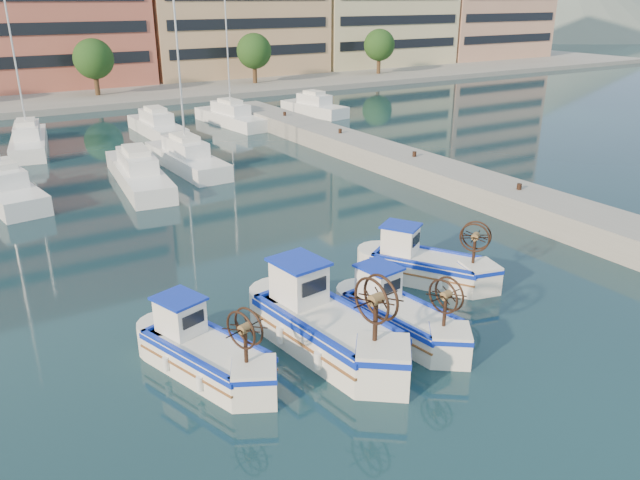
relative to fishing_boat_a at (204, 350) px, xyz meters
The scene contains 8 objects.
ground 5.82m from the fishing_boat_a, ahead, with size 300.00×300.00×0.00m, color #193D42.
quay 20.01m from the fishing_boat_a, 20.79° to the left, with size 3.00×60.00×1.20m, color gray.
hill_east 182.03m from the fishing_boat_a, 36.83° to the left, with size 160.00×160.00×50.00m, color slate.
yacht_marina 26.90m from the fishing_boat_a, 84.21° to the left, with size 38.49×22.88×11.50m.
fishing_boat_a is the anchor object (origin of this frame).
fishing_boat_b 3.66m from the fishing_boat_a, 11.73° to the right, with size 2.72×5.32×3.24m.
fishing_boat_c 6.23m from the fishing_boat_a, 11.52° to the right, with size 2.23×4.26×2.59m.
fishing_boat_d 9.57m from the fishing_boat_a, ahead, with size 3.60×4.36×2.66m.
Camera 1 is at (-11.03, -13.94, 10.15)m, focal length 35.00 mm.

